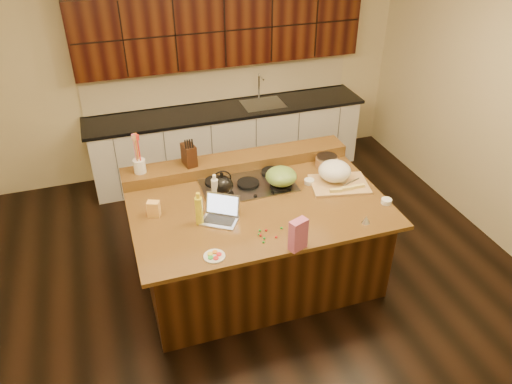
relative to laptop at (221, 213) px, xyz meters
name	(u,v)px	position (x,y,z in m)	size (l,w,h in m)	color
room	(258,162)	(0.40, 0.15, 0.37)	(5.52, 5.02, 2.72)	black
island	(258,239)	(0.40, 0.15, -0.51)	(2.40, 1.60, 0.92)	black
back_ledge	(237,162)	(0.40, 0.85, 0.00)	(2.40, 0.30, 0.12)	black
cooktop	(248,184)	(0.40, 0.45, -0.04)	(0.92, 0.52, 0.05)	gray
back_counter	(226,104)	(0.70, 2.38, 0.00)	(3.70, 0.66, 2.40)	silver
kettle	(222,185)	(0.10, 0.32, 0.08)	(0.21, 0.21, 0.19)	black
green_bowl	(281,176)	(0.70, 0.32, 0.07)	(0.31, 0.31, 0.17)	olive
laptop	(221,213)	(0.00, 0.00, 0.00)	(0.40, 0.38, 0.22)	#B7B7BC
oil_bottle	(199,211)	(-0.20, -0.01, 0.08)	(0.07, 0.07, 0.27)	yellow
vinegar_bottle	(215,191)	(0.02, 0.27, 0.07)	(0.06, 0.06, 0.25)	silver
wooden_tray	(336,174)	(1.25, 0.24, 0.04)	(0.63, 0.52, 0.23)	tan
ramekin_a	(386,201)	(1.55, -0.25, -0.04)	(0.10, 0.10, 0.04)	white
ramekin_b	(341,181)	(1.31, 0.21, -0.04)	(0.10, 0.10, 0.04)	white
ramekin_c	(309,181)	(1.00, 0.30, -0.04)	(0.10, 0.10, 0.04)	white
strainer_bowl	(327,162)	(1.32, 0.58, -0.01)	(0.24, 0.24, 0.09)	#996B3F
kitchen_timer	(366,219)	(1.22, -0.47, -0.02)	(0.08, 0.08, 0.07)	silver
pink_bag	(298,235)	(0.50, -0.61, 0.08)	(0.15, 0.08, 0.28)	#B95780
candy_plate	(214,256)	(-0.19, -0.50, -0.05)	(0.18, 0.18, 0.01)	white
package_box	(154,209)	(-0.57, 0.23, 0.02)	(0.11, 0.08, 0.15)	#F4B556
utensil_crock	(140,166)	(-0.60, 0.85, 0.13)	(0.12, 0.12, 0.14)	white
knife_block	(189,155)	(-0.10, 0.85, 0.17)	(0.11, 0.18, 0.22)	black
gumdrop_0	(266,230)	(0.33, -0.31, -0.05)	(0.02, 0.02, 0.02)	red
gumdrop_1	(259,234)	(0.25, -0.34, -0.05)	(0.02, 0.02, 0.02)	#198C26
gumdrop_2	(276,237)	(0.38, -0.42, -0.05)	(0.02, 0.02, 0.02)	red
gumdrop_3	(290,228)	(0.53, -0.35, -0.05)	(0.02, 0.02, 0.02)	#198C26
gumdrop_4	(296,231)	(0.57, -0.40, -0.05)	(0.02, 0.02, 0.02)	red
gumdrop_5	(282,228)	(0.47, -0.32, -0.05)	(0.02, 0.02, 0.02)	#198C26
gumdrop_6	(299,230)	(0.60, -0.39, -0.05)	(0.02, 0.02, 0.02)	red
gumdrop_7	(260,230)	(0.27, -0.29, -0.05)	(0.02, 0.02, 0.02)	#198C26
gumdrop_8	(260,235)	(0.26, -0.36, -0.05)	(0.02, 0.02, 0.02)	red
gumdrop_9	(263,242)	(0.25, -0.46, -0.05)	(0.02, 0.02, 0.02)	#198C26
gumdrop_10	(296,226)	(0.60, -0.32, -0.05)	(0.02, 0.02, 0.02)	red
gumdrop_11	(264,238)	(0.27, -0.41, -0.05)	(0.02, 0.02, 0.02)	#198C26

